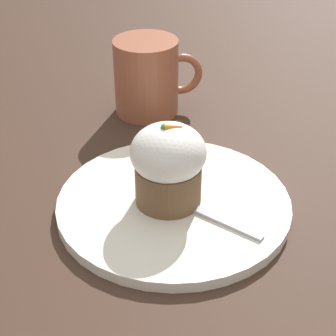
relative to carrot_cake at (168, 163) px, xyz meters
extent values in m
plane|color=#3D281E|center=(0.01, 0.00, -0.06)|extent=(4.00, 4.00, 0.00)
cylinder|color=white|center=(0.01, 0.00, -0.05)|extent=(0.26, 0.26, 0.01)
cylinder|color=brown|center=(0.00, 0.00, -0.02)|extent=(0.07, 0.07, 0.05)
ellipsoid|color=white|center=(0.00, 0.00, 0.01)|extent=(0.08, 0.08, 0.06)
cone|color=orange|center=(0.01, 0.00, 0.04)|extent=(0.02, 0.01, 0.01)
sphere|color=green|center=(0.00, 0.00, 0.04)|extent=(0.01, 0.01, 0.01)
cube|color=#B7B7BC|center=(0.05, -0.05, -0.05)|extent=(0.08, 0.08, 0.00)
ellipsoid|color=#B7B7BC|center=(0.00, 0.00, -0.04)|extent=(0.05, 0.05, 0.01)
cylinder|color=#9E563D|center=(0.01, 0.24, -0.01)|extent=(0.09, 0.09, 0.11)
torus|color=#9E563D|center=(0.06, 0.24, -0.01)|extent=(0.06, 0.01, 0.06)
camera|label=1|loc=(-0.09, -0.49, 0.32)|focal=60.00mm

